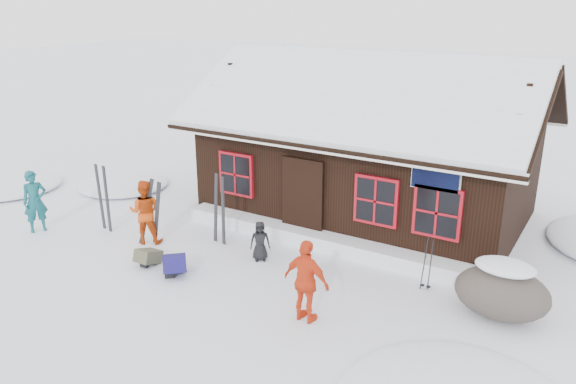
% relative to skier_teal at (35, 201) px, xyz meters
% --- Properties ---
extents(ground, '(120.00, 120.00, 0.00)m').
position_rel_skier_teal_xyz_m(ground, '(5.12, 0.69, -0.80)').
color(ground, white).
rests_on(ground, ground).
extents(mountain_hut, '(8.90, 6.09, 4.42)m').
position_rel_skier_teal_xyz_m(mountain_hut, '(6.62, 5.67, 0.78)').
color(mountain_hut, black).
rests_on(mountain_hut, ground).
extents(snow_drift, '(7.60, 0.60, 0.35)m').
position_rel_skier_teal_xyz_m(snow_drift, '(6.62, 2.94, -0.63)').
color(snow_drift, white).
rests_on(snow_drift, ground).
extents(snow_mounds, '(20.60, 13.20, 0.48)m').
position_rel_skier_teal_xyz_m(snow_mounds, '(6.77, 2.56, -0.80)').
color(snow_mounds, white).
rests_on(snow_mounds, ground).
extents(skier_teal, '(0.60, 0.69, 1.60)m').
position_rel_skier_teal_xyz_m(skier_teal, '(0.00, 0.00, 0.00)').
color(skier_teal, '#13535A').
rests_on(skier_teal, ground).
extents(skier_orange_left, '(0.97, 0.90, 1.59)m').
position_rel_skier_teal_xyz_m(skier_orange_left, '(2.89, 0.95, -0.01)').
color(skier_orange_left, '#C5410D').
rests_on(skier_orange_left, ground).
extents(skier_orange_right, '(0.96, 0.46, 1.60)m').
position_rel_skier_teal_xyz_m(skier_orange_right, '(7.98, -0.11, -0.00)').
color(skier_orange_right, red).
rests_on(skier_orange_right, ground).
extents(skier_crouched, '(0.54, 0.51, 0.93)m').
position_rel_skier_teal_xyz_m(skier_crouched, '(5.81, 1.57, -0.34)').
color(skier_crouched, black).
rests_on(skier_crouched, ground).
extents(boulder, '(1.73, 1.30, 1.01)m').
position_rel_skier_teal_xyz_m(boulder, '(10.99, 1.93, -0.29)').
color(boulder, '#534942').
rests_on(boulder, ground).
extents(ski_pair_left, '(0.71, 0.31, 1.70)m').
position_rel_skier_teal_xyz_m(ski_pair_left, '(3.11, 0.95, 0.01)').
color(ski_pair_left, black).
rests_on(ski_pair_left, ground).
extents(ski_pair_mid, '(0.45, 0.10, 1.78)m').
position_rel_skier_teal_xyz_m(ski_pair_mid, '(1.42, 0.97, 0.04)').
color(ski_pair_mid, black).
rests_on(ski_pair_mid, ground).
extents(ski_pair_right, '(0.49, 0.18, 1.80)m').
position_rel_skier_teal_xyz_m(ski_pair_right, '(4.47, 1.83, 0.05)').
color(ski_pair_right, black).
rests_on(ski_pair_right, ground).
extents(ski_poles, '(0.21, 0.11, 1.19)m').
position_rel_skier_teal_xyz_m(ski_poles, '(9.48, 2.19, -0.24)').
color(ski_poles, black).
rests_on(ski_poles, ground).
extents(backpack_blue, '(0.79, 0.80, 0.35)m').
position_rel_skier_teal_xyz_m(backpack_blue, '(4.65, 0.01, -0.63)').
color(backpack_blue, '#181456').
rests_on(backpack_blue, ground).
extents(backpack_olive, '(0.42, 0.54, 0.29)m').
position_rel_skier_teal_xyz_m(backpack_olive, '(3.84, 0.04, -0.66)').
color(backpack_olive, '#494A35').
rests_on(backpack_olive, ground).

